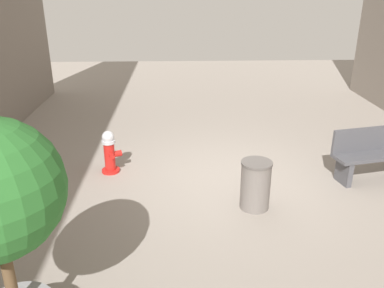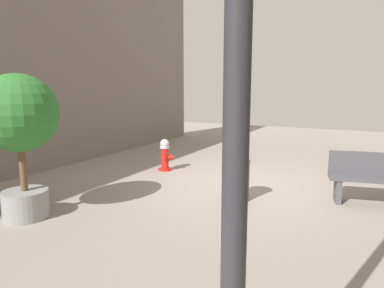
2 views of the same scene
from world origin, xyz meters
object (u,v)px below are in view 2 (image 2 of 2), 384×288
bench_near (378,178)px  fire_hydrant (165,155)px  planter_tree (19,124)px  trash_bin (237,179)px

bench_near → fire_hydrant: bearing=-4.9°
planter_tree → trash_bin: planter_tree is taller
bench_near → trash_bin: 2.59m
fire_hydrant → trash_bin: bearing=150.9°
fire_hydrant → planter_tree: planter_tree is taller
fire_hydrant → planter_tree: bearing=85.6°
bench_near → trash_bin: bench_near is taller
planter_tree → bench_near: bearing=-146.1°
planter_tree → trash_bin: 3.94m
trash_bin → bench_near: bearing=-158.0°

